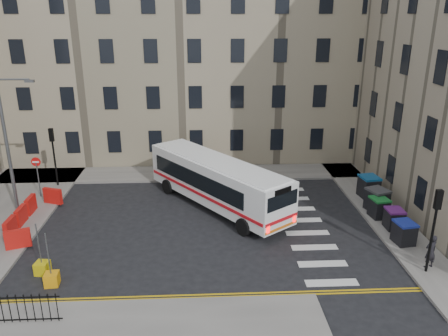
{
  "coord_description": "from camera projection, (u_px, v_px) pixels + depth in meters",
  "views": [
    {
      "loc": [
        -1.74,
        -22.67,
        11.5
      ],
      "look_at": [
        -0.53,
        1.42,
        3.0
      ],
      "focal_mm": 35.0,
      "sensor_mm": 36.0,
      "label": 1
    }
  ],
  "objects": [
    {
      "name": "terrace_north",
      "position": [
        139.0,
        51.0,
        36.66
      ],
      "size": [
        38.3,
        10.8,
        17.2
      ],
      "color": "tan",
      "rests_on": "ground"
    },
    {
      "name": "ground",
      "position": [
        234.0,
        225.0,
        25.26
      ],
      "size": [
        120.0,
        120.0,
        0.0
      ],
      "primitive_type": "plane",
      "color": "black",
      "rests_on": "ground"
    },
    {
      "name": "no_entry_north",
      "position": [
        37.0,
        169.0,
        28.21
      ],
      "size": [
        0.6,
        0.08,
        3.0
      ],
      "color": "#595B5E",
      "rests_on": "pavement_west"
    },
    {
      "name": "bollard_yellow",
      "position": [
        42.0,
        268.0,
        20.41
      ],
      "size": [
        0.67,
        0.67,
        0.6
      ],
      "primitive_type": "cube",
      "rotation": [
        0.0,
        0.0,
        -0.12
      ],
      "color": "gold",
      "rests_on": "ground"
    },
    {
      "name": "traffic_light_east",
      "position": [
        435.0,
        219.0,
        19.53
      ],
      "size": [
        0.28,
        0.22,
        4.1
      ],
      "color": "black",
      "rests_on": "pavement_east"
    },
    {
      "name": "roadworks_barriers",
      "position": [
        28.0,
        215.0,
        24.95
      ],
      "size": [
        1.66,
        6.26,
        1.0
      ],
      "color": "red",
      "rests_on": "pavement_west"
    },
    {
      "name": "pedestrian",
      "position": [
        431.0,
        251.0,
        20.48
      ],
      "size": [
        0.71,
        0.57,
        1.69
      ],
      "primitive_type": "imported",
      "rotation": [
        0.0,
        0.0,
        3.44
      ],
      "color": "black",
      "rests_on": "pavement_east"
    },
    {
      "name": "pavement_north",
      "position": [
        147.0,
        174.0,
        33.05
      ],
      "size": [
        36.0,
        3.2,
        0.15
      ],
      "primitive_type": "cube",
      "color": "slate",
      "rests_on": "ground"
    },
    {
      "name": "wheelie_bin_d",
      "position": [
        377.0,
        200.0,
        26.6
      ],
      "size": [
        1.45,
        1.54,
        1.37
      ],
      "rotation": [
        0.0,
        0.0,
        0.36
      ],
      "color": "black",
      "rests_on": "pavement_east"
    },
    {
      "name": "wheelie_bin_b",
      "position": [
        394.0,
        219.0,
        24.36
      ],
      "size": [
        0.91,
        1.04,
        1.15
      ],
      "rotation": [
        0.0,
        0.0,
        0.0
      ],
      "color": "black",
      "rests_on": "pavement_east"
    },
    {
      "name": "streetlamp",
      "position": [
        7.0,
        146.0,
        25.08
      ],
      "size": [
        0.5,
        0.22,
        8.14
      ],
      "color": "#595B5E",
      "rests_on": "pavement_west"
    },
    {
      "name": "wheelie_bin_a",
      "position": [
        404.0,
        232.0,
        22.78
      ],
      "size": [
        1.09,
        1.21,
        1.2
      ],
      "rotation": [
        0.0,
        0.0,
        0.14
      ],
      "color": "black",
      "rests_on": "pavement_east"
    },
    {
      "name": "traffic_light_nw",
      "position": [
        53.0,
        148.0,
        29.86
      ],
      "size": [
        0.28,
        0.22,
        4.1
      ],
      "color": "black",
      "rests_on": "pavement_west"
    },
    {
      "name": "bus",
      "position": [
        217.0,
        181.0,
        27.11
      ],
      "size": [
        8.65,
        10.44,
        3.03
      ],
      "rotation": [
        0.0,
        0.0,
        0.64
      ],
      "color": "white",
      "rests_on": "ground"
    },
    {
      "name": "wheelie_bin_e",
      "position": [
        369.0,
        186.0,
        28.56
      ],
      "size": [
        1.28,
        1.42,
        1.42
      ],
      "rotation": [
        0.0,
        0.0,
        0.14
      ],
      "color": "black",
      "rests_on": "pavement_east"
    },
    {
      "name": "wheelie_bin_c",
      "position": [
        379.0,
        207.0,
        25.73
      ],
      "size": [
        1.09,
        1.21,
        1.19
      ],
      "rotation": [
        0.0,
        0.0,
        0.15
      ],
      "color": "black",
      "rests_on": "pavement_east"
    },
    {
      "name": "pavement_east",
      "position": [
        363.0,
        194.0,
        29.43
      ],
      "size": [
        2.4,
        26.0,
        0.15
      ],
      "primitive_type": "cube",
      "color": "slate",
      "rests_on": "ground"
    },
    {
      "name": "bollard_chevron",
      "position": [
        52.0,
        279.0,
        19.55
      ],
      "size": [
        0.65,
        0.65,
        0.6
      ],
      "primitive_type": "cube",
      "rotation": [
        0.0,
        0.0,
        0.08
      ],
      "color": "orange",
      "rests_on": "ground"
    }
  ]
}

